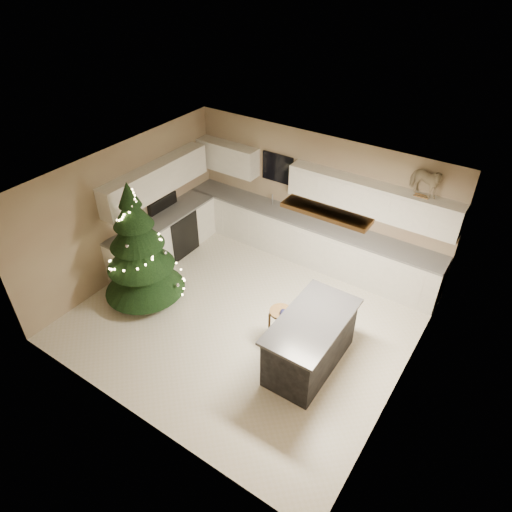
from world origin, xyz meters
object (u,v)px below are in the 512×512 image
Objects in this scene: bar_stool at (280,318)px; christmas_tree at (139,255)px; rocking_horse at (425,181)px; island at (310,342)px; toddler at (283,329)px.

christmas_tree reaches higher than bar_stool.
bar_stool is 3.26m from rocking_horse.
rocking_horse is at bearing 77.71° from island.
island is at bearing -32.31° from toddler.
bar_stool is 2.73m from christmas_tree.
toddler reaches higher than bar_stool.
bar_stool is 0.29× the size of christmas_tree.
toddler is 3.35m from rocking_horse.
bar_stool is 1.03× the size of rocking_horse.
toddler is at bearing 7.59° from christmas_tree.
toddler is (2.75, 0.37, -0.60)m from christmas_tree.
bar_stool is at bearing 170.94° from rocking_horse.
rocking_horse reaches higher than bar_stool.
island is 3.34m from christmas_tree.
island reaches higher than toddler.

